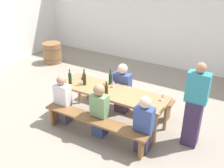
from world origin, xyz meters
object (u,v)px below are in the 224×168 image
at_px(wine_glass_4, 98,85).
at_px(wine_bottle_0, 110,79).
at_px(bench_far, 126,94).
at_px(wine_bottle_2, 84,79).
at_px(wine_glass_3, 113,82).
at_px(tasting_table, 112,94).
at_px(bench_near, 95,123).
at_px(wine_bottle_1, 106,90).
at_px(standing_host, 195,107).
at_px(seated_guest_near_1, 100,111).
at_px(wine_bottle_3, 70,78).
at_px(seated_guest_near_2, 144,126).
at_px(wine_barrel, 52,53).
at_px(wine_glass_2, 83,78).
at_px(wine_glass_1, 163,95).
at_px(seated_guest_far_0, 122,89).
at_px(seated_guest_near_0, 63,101).
at_px(wine_glass_0, 84,73).

bearing_deg(wine_glass_4, wine_bottle_0, 77.74).
height_order(bench_far, wine_glass_4, wine_glass_4).
height_order(wine_bottle_2, wine_glass_4, wine_bottle_2).
bearing_deg(wine_glass_3, tasting_table, -67.78).
height_order(bench_near, wine_bottle_1, wine_bottle_1).
bearing_deg(tasting_table, standing_host, 4.29).
height_order(wine_bottle_1, seated_guest_near_1, seated_guest_near_1).
bearing_deg(wine_bottle_3, bench_far, 41.75).
distance_m(seated_guest_near_2, wine_barrel, 5.03).
height_order(tasting_table, wine_glass_2, wine_glass_2).
bearing_deg(wine_glass_1, wine_barrel, 157.50).
xyz_separation_m(wine_glass_3, standing_host, (1.68, -0.04, -0.06)).
relative_size(seated_guest_near_2, standing_host, 0.68).
bearing_deg(bench_far, wine_glass_3, -97.70).
relative_size(wine_glass_1, standing_host, 0.09).
bearing_deg(seated_guest_near_1, standing_host, -68.76).
distance_m(wine_bottle_1, wine_glass_3, 0.38).
xyz_separation_m(seated_guest_far_0, standing_host, (1.65, -0.38, 0.24)).
bearing_deg(wine_barrel, bench_near, -37.55).
relative_size(seated_guest_near_1, wine_barrel, 1.68).
bearing_deg(wine_bottle_3, seated_guest_near_0, -82.16).
height_order(wine_glass_1, seated_guest_near_1, seated_guest_near_1).
xyz_separation_m(wine_bottle_0, wine_bottle_3, (-0.74, -0.43, 0.01)).
xyz_separation_m(wine_bottle_2, wine_glass_0, (-0.22, 0.27, -0.02)).
bearing_deg(seated_guest_near_0, wine_glass_3, -50.84).
xyz_separation_m(seated_guest_near_0, seated_guest_near_2, (1.81, 0.00, 0.03)).
xyz_separation_m(wine_bottle_1, wine_barrel, (-3.43, 2.21, -0.53)).
height_order(wine_bottle_1, wine_bottle_2, wine_bottle_2).
distance_m(wine_glass_3, seated_guest_near_0, 1.10).
relative_size(wine_bottle_2, seated_guest_near_0, 0.33).
distance_m(tasting_table, seated_guest_near_2, 1.07).
xyz_separation_m(tasting_table, wine_bottle_3, (-0.92, -0.17, 0.21)).
bearing_deg(bench_near, seated_guest_near_1, 82.94).
distance_m(wine_bottle_2, wine_glass_1, 1.67).
height_order(wine_glass_0, seated_guest_near_0, seated_guest_near_0).
xyz_separation_m(bench_far, wine_glass_2, (-0.72, -0.66, 0.51)).
height_order(bench_near, wine_glass_0, wine_glass_0).
relative_size(wine_bottle_1, seated_guest_near_1, 0.27).
height_order(wine_bottle_0, seated_guest_near_1, seated_guest_near_1).
distance_m(wine_glass_0, standing_host, 2.47).
xyz_separation_m(seated_guest_near_1, seated_guest_far_0, (-0.05, 1.00, 0.01)).
bearing_deg(seated_guest_near_2, wine_bottle_1, 73.21).
bearing_deg(wine_bottle_1, seated_guest_near_1, -85.65).
height_order(wine_bottle_1, wine_glass_4, wine_bottle_1).
bearing_deg(standing_host, wine_bottle_1, 11.82).
height_order(bench_far, standing_host, standing_host).
relative_size(wine_glass_3, seated_guest_near_2, 0.13).
height_order(wine_bottle_2, wine_glass_3, wine_bottle_2).
xyz_separation_m(bench_near, wine_glass_2, (-0.72, 0.64, 0.51)).
xyz_separation_m(tasting_table, seated_guest_near_1, (0.02, -0.50, -0.13)).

